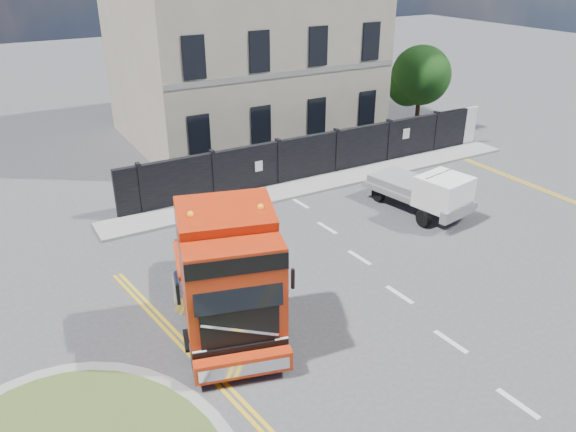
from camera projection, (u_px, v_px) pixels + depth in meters
ground at (308, 317)px, 15.73m from camera, size 120.00×120.00×0.00m
hoarding_fence at (328, 154)px, 25.30m from camera, size 18.80×0.25×2.00m
georgian_building at (241, 26)px, 28.89m from camera, size 12.30×10.30×12.80m
tree at (418, 78)px, 30.37m from camera, size 3.20×3.20×4.80m
pavement_far at (328, 182)px, 24.75m from camera, size 20.00×1.60×0.12m
truck at (228, 278)px, 14.46m from camera, size 3.88×6.60×3.72m
flatbed_pickup at (433, 193)px, 21.28m from camera, size 2.47×4.57×1.79m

